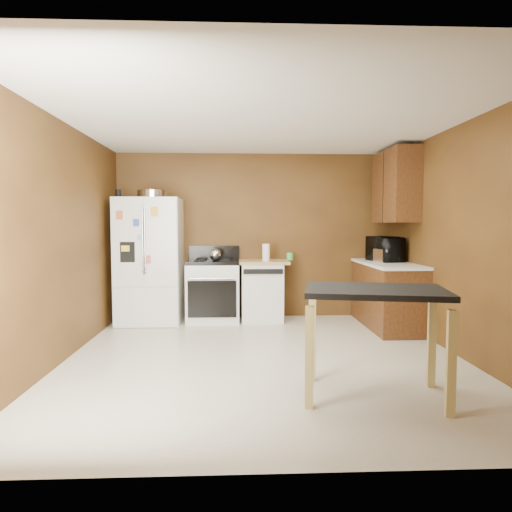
{
  "coord_description": "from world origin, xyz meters",
  "views": [
    {
      "loc": [
        -0.3,
        -4.76,
        1.43
      ],
      "look_at": [
        -0.06,
        0.85,
        1.04
      ],
      "focal_mm": 32.0,
      "sensor_mm": 36.0,
      "label": 1
    }
  ],
  "objects": [
    {
      "name": "microwave",
      "position": [
        1.82,
        1.64,
        1.06
      ],
      "size": [
        0.5,
        0.64,
        0.32
      ],
      "primitive_type": "imported",
      "rotation": [
        0.0,
        0.0,
        1.79
      ],
      "color": "black",
      "rests_on": "right_cabinets"
    },
    {
      "name": "floor",
      "position": [
        0.0,
        0.0,
        0.0
      ],
      "size": [
        4.5,
        4.5,
        0.0
      ],
      "primitive_type": "plane",
      "color": "beige",
      "rests_on": "ground"
    },
    {
      "name": "refrigerator",
      "position": [
        -1.55,
        1.86,
        0.9
      ],
      "size": [
        0.9,
        0.8,
        1.8
      ],
      "color": "white",
      "rests_on": "ground"
    },
    {
      "name": "wall_back",
      "position": [
        0.0,
        2.25,
        1.25
      ],
      "size": [
        4.2,
        0.0,
        4.2
      ],
      "primitive_type": "plane",
      "rotation": [
        1.57,
        0.0,
        0.0
      ],
      "color": "brown",
      "rests_on": "ground"
    },
    {
      "name": "kettle",
      "position": [
        -0.61,
        1.86,
        0.99
      ],
      "size": [
        0.17,
        0.17,
        0.17
      ],
      "primitive_type": "sphere",
      "color": "silver",
      "rests_on": "gas_range"
    },
    {
      "name": "green_canister",
      "position": [
        0.5,
        2.03,
        0.94
      ],
      "size": [
        0.12,
        0.12,
        0.11
      ],
      "primitive_type": "cylinder",
      "rotation": [
        0.0,
        0.0,
        0.17
      ],
      "color": "green",
      "rests_on": "dishwasher"
    },
    {
      "name": "gas_range",
      "position": [
        -0.64,
        1.92,
        0.46
      ],
      "size": [
        0.76,
        0.68,
        1.1
      ],
      "color": "white",
      "rests_on": "ground"
    },
    {
      "name": "paper_towel",
      "position": [
        0.13,
        1.87,
        1.02
      ],
      "size": [
        0.12,
        0.12,
        0.25
      ],
      "primitive_type": "cylinder",
      "rotation": [
        0.0,
        0.0,
        -0.08
      ],
      "color": "white",
      "rests_on": "dishwasher"
    },
    {
      "name": "pen_cup",
      "position": [
        -1.96,
        1.8,
        1.86
      ],
      "size": [
        0.08,
        0.08,
        0.12
      ],
      "primitive_type": "cylinder",
      "color": "black",
      "rests_on": "refrigerator"
    },
    {
      "name": "wall_left",
      "position": [
        -2.1,
        0.0,
        1.25
      ],
      "size": [
        0.0,
        4.5,
        4.5
      ],
      "primitive_type": "plane",
      "rotation": [
        1.57,
        0.0,
        1.57
      ],
      "color": "brown",
      "rests_on": "ground"
    },
    {
      "name": "roasting_pan",
      "position": [
        -1.49,
        1.85,
        1.85
      ],
      "size": [
        0.43,
        0.43,
        0.11
      ],
      "primitive_type": "cylinder",
      "color": "silver",
      "rests_on": "refrigerator"
    },
    {
      "name": "wall_right",
      "position": [
        2.1,
        0.0,
        1.25
      ],
      "size": [
        0.0,
        4.5,
        4.5
      ],
      "primitive_type": "plane",
      "rotation": [
        1.57,
        0.0,
        -1.57
      ],
      "color": "brown",
      "rests_on": "ground"
    },
    {
      "name": "dishwasher",
      "position": [
        0.08,
        1.95,
        0.45
      ],
      "size": [
        0.78,
        0.63,
        0.89
      ],
      "color": "white",
      "rests_on": "ground"
    },
    {
      "name": "wall_front",
      "position": [
        0.0,
        -2.25,
        1.25
      ],
      "size": [
        4.2,
        0.0,
        4.2
      ],
      "primitive_type": "plane",
      "rotation": [
        -1.57,
        0.0,
        0.0
      ],
      "color": "brown",
      "rests_on": "ground"
    },
    {
      "name": "island",
      "position": [
        0.84,
        -1.11,
        0.76
      ],
      "size": [
        1.24,
        0.95,
        0.91
      ],
      "color": "black",
      "rests_on": "ground"
    },
    {
      "name": "right_cabinets",
      "position": [
        1.84,
        1.48,
        0.91
      ],
      "size": [
        0.63,
        1.58,
        2.45
      ],
      "color": "brown",
      "rests_on": "ground"
    },
    {
      "name": "ceiling",
      "position": [
        0.0,
        0.0,
        2.5
      ],
      "size": [
        4.5,
        4.5,
        0.0
      ],
      "primitive_type": "plane",
      "rotation": [
        3.14,
        0.0,
        0.0
      ],
      "color": "white",
      "rests_on": "ground"
    },
    {
      "name": "toaster",
      "position": [
        1.75,
        1.51,
        0.99
      ],
      "size": [
        0.21,
        0.28,
        0.18
      ],
      "primitive_type": "cube",
      "rotation": [
        0.0,
        0.0,
        0.24
      ],
      "color": "silver",
      "rests_on": "right_cabinets"
    }
  ]
}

